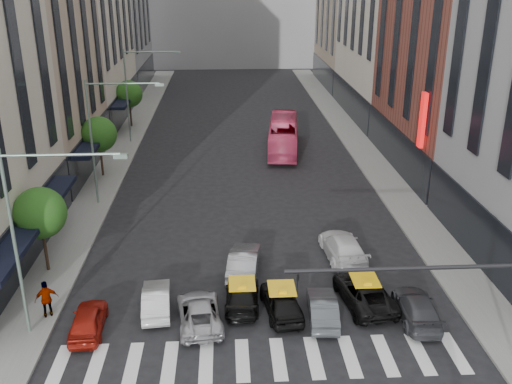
{
  "coord_description": "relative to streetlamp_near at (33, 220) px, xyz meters",
  "views": [
    {
      "loc": [
        -1.54,
        -19.25,
        16.13
      ],
      "look_at": [
        0.16,
        11.63,
        4.0
      ],
      "focal_mm": 40.0,
      "sensor_mm": 36.0,
      "label": 1
    }
  ],
  "objects": [
    {
      "name": "building_left_b",
      "position": [
        -6.96,
        24.0,
        6.1
      ],
      "size": [
        8.0,
        16.0,
        24.0
      ],
      "primitive_type": "cube",
      "color": "tan",
      "rests_on": "ground"
    },
    {
      "name": "ground",
      "position": [
        10.04,
        -4.0,
        -5.9
      ],
      "size": [
        160.0,
        160.0,
        0.0
      ],
      "primitive_type": "plane",
      "color": "black",
      "rests_on": "ground"
    },
    {
      "name": "taxi_right",
      "position": [
        15.44,
        1.76,
        -5.23
      ],
      "size": [
        2.86,
        5.12,
        1.35
      ],
      "primitive_type": "imported",
      "rotation": [
        0.0,
        0.0,
        3.27
      ],
      "color": "black",
      "rests_on": "ground"
    },
    {
      "name": "car_row2_right",
      "position": [
        15.32,
        6.71,
        -5.16
      ],
      "size": [
        2.42,
        5.25,
        1.49
      ],
      "primitive_type": "imported",
      "rotation": [
        0.0,
        0.0,
        3.21
      ],
      "color": "silver",
      "rests_on": "ground"
    },
    {
      "name": "building_right_b",
      "position": [
        27.04,
        23.0,
        7.1
      ],
      "size": [
        8.0,
        18.0,
        26.0
      ],
      "primitive_type": "cube",
      "color": "brown",
      "rests_on": "ground"
    },
    {
      "name": "taxi_center",
      "position": [
        11.12,
        1.11,
        -5.2
      ],
      "size": [
        2.16,
        4.29,
        1.4
      ],
      "primitive_type": "imported",
      "rotation": [
        0.0,
        0.0,
        3.27
      ],
      "color": "black",
      "rests_on": "ground"
    },
    {
      "name": "traffic_signal",
      "position": [
        17.74,
        -5.0,
        -1.43
      ],
      "size": [
        10.1,
        0.2,
        6.0
      ],
      "color": "black",
      "rests_on": "ground"
    },
    {
      "name": "pedestrian_far",
      "position": [
        -0.4,
        1.25,
        -4.79
      ],
      "size": [
        1.22,
        0.87,
        1.92
      ],
      "primitive_type": "imported",
      "rotation": [
        0.0,
        0.0,
        3.54
      ],
      "color": "gray",
      "rests_on": "sidewalk_left"
    },
    {
      "name": "car_white_front",
      "position": [
        4.84,
        1.69,
        -5.27
      ],
      "size": [
        1.7,
        3.98,
        1.28
      ],
      "primitive_type": "imported",
      "rotation": [
        0.0,
        0.0,
        3.23
      ],
      "color": "silver",
      "rests_on": "ground"
    },
    {
      "name": "liberty_sign",
      "position": [
        22.64,
        16.0,
        0.1
      ],
      "size": [
        0.3,
        0.7,
        4.0
      ],
      "color": "red",
      "rests_on": "ground"
    },
    {
      "name": "tree_near",
      "position": [
        -1.76,
        6.0,
        -2.25
      ],
      "size": [
        2.88,
        2.88,
        4.95
      ],
      "color": "black",
      "rests_on": "sidewalk_left"
    },
    {
      "name": "streetlamp_far",
      "position": [
        0.0,
        32.0,
        0.0
      ],
      "size": [
        5.38,
        0.25,
        9.0
      ],
      "color": "gray",
      "rests_on": "sidewalk_left"
    },
    {
      "name": "car_silver",
      "position": [
        7.05,
        0.48,
        -5.29
      ],
      "size": [
        2.56,
        4.63,
        1.23
      ],
      "primitive_type": "imported",
      "rotation": [
        0.0,
        0.0,
        3.26
      ],
      "color": "#A1A1A6",
      "rests_on": "ground"
    },
    {
      "name": "car_grey_mid",
      "position": [
        13.08,
        0.44,
        -5.27
      ],
      "size": [
        1.62,
        3.95,
        1.27
      ],
      "primitive_type": "imported",
      "rotation": [
        0.0,
        0.0,
        3.07
      ],
      "color": "#3B3F42",
      "rests_on": "ground"
    },
    {
      "name": "streetlamp_mid",
      "position": [
        0.0,
        16.0,
        0.0
      ],
      "size": [
        5.38,
        0.25,
        9.0
      ],
      "color": "gray",
      "rests_on": "sidewalk_left"
    },
    {
      "name": "tree_far",
      "position": [
        -1.76,
        38.0,
        -2.25
      ],
      "size": [
        2.88,
        2.88,
        4.95
      ],
      "color": "black",
      "rests_on": "sidewalk_left"
    },
    {
      "name": "sidewalk_left",
      "position": [
        -1.46,
        26.0,
        -5.83
      ],
      "size": [
        3.0,
        96.0,
        0.15
      ],
      "primitive_type": "cube",
      "color": "slate",
      "rests_on": "ground"
    },
    {
      "name": "bus",
      "position": [
        13.93,
        28.51,
        -4.4
      ],
      "size": [
        3.74,
        11.0,
        3.0
      ],
      "primitive_type": "imported",
      "rotation": [
        0.0,
        0.0,
        3.03
      ],
      "color": "#DC406B",
      "rests_on": "ground"
    },
    {
      "name": "streetlamp_near",
      "position": [
        0.0,
        0.0,
        0.0
      ],
      "size": [
        5.38,
        0.25,
        9.0
      ],
      "color": "gray",
      "rests_on": "sidewalk_left"
    },
    {
      "name": "car_grey_curb",
      "position": [
        17.71,
        0.21,
        -5.27
      ],
      "size": [
        2.05,
        4.48,
        1.27
      ],
      "primitive_type": "imported",
      "rotation": [
        0.0,
        0.0,
        3.08
      ],
      "color": "#393B40",
      "rests_on": "ground"
    },
    {
      "name": "taxi_left",
      "position": [
        9.18,
        1.98,
        -5.29
      ],
      "size": [
        1.91,
        4.31,
        1.23
      ],
      "primitive_type": "imported",
      "rotation": [
        0.0,
        0.0,
        3.1
      ],
      "color": "black",
      "rests_on": "ground"
    },
    {
      "name": "car_row2_left",
      "position": [
        9.39,
        5.2,
        -5.15
      ],
      "size": [
        2.18,
        4.76,
        1.51
      ],
      "primitive_type": "imported",
      "rotation": [
        0.0,
        0.0,
        3.01
      ],
      "color": "gray",
      "rests_on": "ground"
    },
    {
      "name": "car_red",
      "position": [
        1.81,
        0.04,
        -5.27
      ],
      "size": [
        1.69,
        3.8,
        1.27
      ],
      "primitive_type": "imported",
      "rotation": [
        0.0,
        0.0,
        3.19
      ],
      "color": "maroon",
      "rests_on": "ground"
    },
    {
      "name": "tree_mid",
      "position": [
        -1.76,
        22.0,
        -2.25
      ],
      "size": [
        2.88,
        2.88,
        4.95
      ],
      "color": "black",
      "rests_on": "sidewalk_left"
    },
    {
      "name": "sidewalk_right",
      "position": [
        21.54,
        26.0,
        -5.83
      ],
      "size": [
        3.0,
        96.0,
        0.15
      ],
      "primitive_type": "cube",
      "color": "slate",
      "rests_on": "ground"
    }
  ]
}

